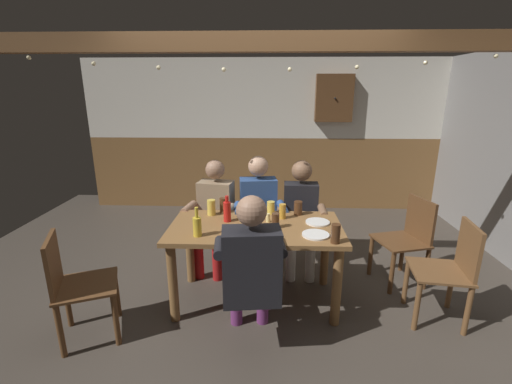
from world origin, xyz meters
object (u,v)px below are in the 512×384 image
pint_glass_4 (276,221)px  person_2 (301,212)px  pint_glass_1 (241,213)px  person_3 (251,267)px  pint_glass_8 (253,224)px  pint_glass_6 (223,205)px  person_1 (259,209)px  pint_glass_5 (271,208)px  pint_glass_7 (211,207)px  chair_empty_near_right (450,269)px  plate_1 (316,235)px  plate_0 (318,222)px  pint_glass_3 (298,208)px  pint_glass_2 (336,234)px  pint_glass_0 (282,211)px  person_0 (214,211)px  dining_table (256,239)px  chair_empty_near_left (75,284)px  bottle_1 (197,226)px  bottle_0 (227,211)px  table_candle (268,218)px  wall_dart_cabinet (334,98)px  chair_empty_far_end (407,238)px

pint_glass_4 → person_2: bearing=67.1°
pint_glass_1 → person_3: bearing=-80.5°
person_2 → pint_glass_8: person_2 is taller
pint_glass_4 → pint_glass_6: pint_glass_6 is taller
person_2 → pint_glass_8: (-0.47, -0.78, 0.17)m
person_1 → pint_glass_5: bearing=104.7°
pint_glass_1 → pint_glass_4: size_ratio=0.90×
pint_glass_7 → pint_glass_5: bearing=5.9°
pint_glass_1 → pint_glass_4: bearing=-31.9°
person_1 → chair_empty_near_right: bearing=144.8°
plate_1 → person_1: bearing=120.8°
pint_glass_7 → plate_0: bearing=-10.1°
person_3 → pint_glass_3: size_ratio=9.37×
pint_glass_3 → pint_glass_8: (-0.41, -0.46, 0.01)m
pint_glass_2 → pint_glass_3: (-0.24, 0.63, -0.01)m
pint_glass_0 → pint_glass_1: 0.38m
person_0 → dining_table: bearing=136.1°
pint_glass_1 → person_1: bearing=72.6°
person_2 → chair_empty_near_left: bearing=35.1°
pint_glass_4 → pint_glass_8: 0.23m
pint_glass_3 → pint_glass_7: (-0.83, -0.04, 0.01)m
chair_empty_near_right → person_2: bearing=61.9°
plate_0 → bottle_1: size_ratio=0.87×
plate_1 → pint_glass_1: (-0.64, 0.35, 0.05)m
pint_glass_2 → pint_glass_5: (-0.50, 0.65, -0.02)m
pint_glass_1 → pint_glass_7: bearing=160.3°
dining_table → person_3: 0.63m
bottle_0 → dining_table: bearing=-21.0°
plate_1 → pint_glass_6: bearing=147.7°
plate_1 → plate_0: bearing=79.4°
table_candle → pint_glass_0: (0.13, 0.10, 0.03)m
pint_glass_8 → table_candle: bearing=64.5°
chair_empty_near_right → pint_glass_1: chair_empty_near_right is taller
dining_table → pint_glass_1: pint_glass_1 is taller
person_2 → bottle_0: (-0.72, -0.52, 0.19)m
dining_table → wall_dart_cabinet: bearing=67.5°
person_2 → pint_glass_0: 0.50m
pint_glass_7 → person_1: bearing=39.7°
pint_glass_3 → chair_empty_far_end: bearing=5.7°
person_0 → plate_0: (1.02, -0.54, 0.10)m
chair_empty_near_right → pint_glass_5: 1.62m
pint_glass_1 → pint_glass_6: pint_glass_6 is taller
pint_glass_7 → dining_table: bearing=-31.4°
pint_glass_0 → pint_glass_4: bearing=-106.2°
person_0 → pint_glass_2: size_ratio=7.73×
pint_glass_1 → pint_glass_8: pint_glass_8 is taller
plate_1 → person_3: bearing=-139.8°
pint_glass_4 → pint_glass_6: bearing=143.9°
pint_glass_1 → plate_1: bearing=-28.9°
dining_table → person_1: bearing=89.2°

